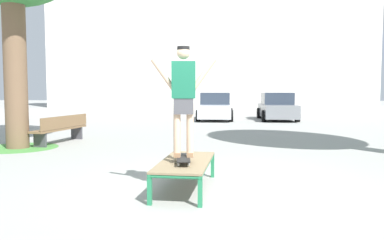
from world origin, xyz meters
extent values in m
plane|color=#999993|center=(0.00, 0.00, 0.00)|extent=(120.00, 120.00, 0.00)
cube|color=silver|center=(-0.94, 31.83, 7.55)|extent=(31.22, 4.00, 15.09)
cube|color=#237A4C|center=(-0.79, 0.76, 0.19)|extent=(0.06, 0.06, 0.38)
cube|color=#237A4C|center=(-0.09, 0.71, 0.19)|extent=(0.06, 0.06, 0.38)
cube|color=#237A4C|center=(-0.92, -1.08, 0.19)|extent=(0.06, 0.06, 0.38)
cube|color=#237A4C|center=(-0.23, -1.13, 0.19)|extent=(0.06, 0.06, 0.38)
cylinder|color=#237A4C|center=(-0.86, -0.16, 0.41)|extent=(0.19, 1.90, 0.05)
cylinder|color=#237A4C|center=(-0.16, -0.21, 0.41)|extent=(0.19, 1.90, 0.05)
cylinder|color=#237A4C|center=(-0.44, 0.73, 0.41)|extent=(0.76, 0.11, 0.05)
cylinder|color=#237A4C|center=(-0.58, -1.10, 0.41)|extent=(0.76, 0.11, 0.05)
cube|color=#847051|center=(-0.51, -0.18, 0.45)|extent=(0.90, 1.95, 0.03)
cube|color=black|center=(-0.52, -0.36, 0.54)|extent=(0.27, 0.81, 0.02)
cylinder|color=silver|center=(-0.62, -0.09, 0.49)|extent=(0.03, 0.06, 0.06)
cylinder|color=silver|center=(-0.47, -0.08, 0.49)|extent=(0.03, 0.06, 0.06)
cylinder|color=silver|center=(-0.57, -0.65, 0.49)|extent=(0.03, 0.06, 0.06)
cylinder|color=silver|center=(-0.42, -0.63, 0.49)|extent=(0.03, 0.06, 0.06)
cylinder|color=beige|center=(-0.62, -0.37, 0.96)|extent=(0.11, 0.11, 0.82)
cube|color=#99704C|center=(-0.62, -0.32, 0.59)|extent=(0.12, 0.25, 0.07)
cylinder|color=beige|center=(-0.42, -0.35, 0.96)|extent=(0.11, 0.11, 0.82)
cube|color=#99704C|center=(-0.42, -0.30, 0.59)|extent=(0.12, 0.25, 0.07)
cube|color=#4C4C51|center=(-0.52, -0.36, 1.34)|extent=(0.32, 0.23, 0.24)
cube|color=#196647|center=(-0.52, -0.36, 1.74)|extent=(0.38, 0.25, 0.56)
cylinder|color=beige|center=(-0.82, -0.39, 1.81)|extent=(0.40, 0.12, 0.52)
cylinder|color=beige|center=(-0.22, -0.34, 1.81)|extent=(0.40, 0.12, 0.52)
sphere|color=beige|center=(-0.52, -0.36, 2.15)|extent=(0.20, 0.20, 0.20)
cylinder|color=black|center=(-0.52, -0.36, 2.22)|extent=(0.19, 0.19, 0.05)
cylinder|color=brown|center=(-5.54, 3.99, 2.16)|extent=(0.61, 0.61, 4.33)
cylinder|color=#47893D|center=(-5.54, 3.99, 0.00)|extent=(2.14, 2.14, 0.01)
cube|color=#B7BABF|center=(-0.17, 14.96, 0.51)|extent=(1.79, 4.24, 0.70)
cube|color=#2D3847|center=(-0.16, 15.11, 1.18)|extent=(1.61, 2.13, 0.64)
cylinder|color=black|center=(0.65, 13.64, 0.30)|extent=(0.23, 0.60, 0.60)
cylinder|color=black|center=(-1.05, 13.68, 0.30)|extent=(0.23, 0.60, 0.60)
cylinder|color=black|center=(0.71, 16.24, 0.30)|extent=(0.23, 0.60, 0.60)
cylinder|color=black|center=(-0.99, 16.28, 0.30)|extent=(0.23, 0.60, 0.60)
cube|color=slate|center=(3.22, 15.12, 0.51)|extent=(1.71, 4.20, 0.70)
cube|color=#2D3847|center=(3.22, 15.27, 1.18)|extent=(1.57, 2.10, 0.64)
cylinder|color=black|center=(4.06, 13.81, 0.30)|extent=(0.22, 0.60, 0.60)
cylinder|color=black|center=(2.36, 13.82, 0.30)|extent=(0.22, 0.60, 0.60)
cylinder|color=black|center=(4.07, 16.42, 0.30)|extent=(0.22, 0.60, 0.60)
cylinder|color=black|center=(2.37, 16.42, 0.30)|extent=(0.22, 0.60, 0.60)
cube|color=brown|center=(-4.80, 5.08, 0.43)|extent=(0.85, 2.44, 0.06)
cube|color=brown|center=(-4.60, 5.05, 0.65)|extent=(0.46, 2.37, 0.36)
cube|color=#424247|center=(-4.97, 4.14, 0.20)|extent=(0.38, 0.14, 0.40)
cube|color=#424247|center=(-4.63, 6.03, 0.20)|extent=(0.38, 0.14, 0.40)
camera|label=1|loc=(0.02, -6.21, 1.56)|focal=35.93mm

